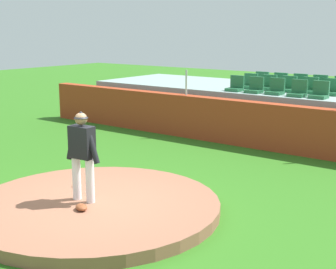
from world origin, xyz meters
name	(u,v)px	position (x,y,z in m)	size (l,w,h in m)	color
ground_plane	(95,212)	(0.00, 0.00, 0.00)	(60.00, 60.00, 0.00)	#2C681A
pitchers_mound	(95,207)	(0.00, 0.00, 0.11)	(4.74, 4.74, 0.22)	#905C44
pitcher	(82,150)	(-0.19, -0.10, 1.22)	(0.81, 0.29, 1.73)	white
baseball	(74,185)	(-0.96, 0.36, 0.26)	(0.07, 0.07, 0.07)	white
fielding_glove	(81,207)	(0.14, -0.48, 0.27)	(0.30, 0.20, 0.11)	brown
brick_barrier	(256,125)	(0.00, 6.55, 0.67)	(16.78, 0.40, 1.34)	#9E371C
fence_post_left	(186,83)	(-2.50, 6.55, 1.75)	(0.06, 0.06, 0.81)	silver
bleacher_platform	(293,111)	(0.00, 9.22, 0.72)	(14.55, 3.91, 1.44)	gray
stadium_chair_0	(236,86)	(-1.41, 7.79, 1.59)	(0.48, 0.44, 0.50)	#24653D
stadium_chair_1	(255,88)	(-0.71, 7.77, 1.59)	(0.48, 0.44, 0.50)	#24653D
stadium_chair_2	(276,89)	(-0.02, 7.82, 1.59)	(0.48, 0.44, 0.50)	#24653D
stadium_chair_3	(298,91)	(0.72, 7.77, 1.59)	(0.48, 0.44, 0.50)	#24653D
stadium_chair_4	(320,93)	(1.37, 7.79, 1.59)	(0.48, 0.44, 0.50)	#24653D
stadium_chair_5	(250,84)	(-1.39, 8.70, 1.59)	(0.48, 0.44, 0.50)	#24653D
stadium_chair_6	(269,85)	(-0.67, 8.67, 1.59)	(0.48, 0.44, 0.50)	#24653D
stadium_chair_7	(288,87)	(0.02, 8.67, 1.59)	(0.48, 0.44, 0.50)	#24653D
stadium_chair_8	(309,88)	(0.70, 8.71, 1.59)	(0.48, 0.44, 0.50)	#24653D
stadium_chair_9	(332,90)	(1.42, 8.68, 1.59)	(0.48, 0.44, 0.50)	#24653D
stadium_chair_10	(261,82)	(-1.41, 9.58, 1.59)	(0.48, 0.44, 0.50)	#24653D
stadium_chair_11	(279,83)	(-0.70, 9.58, 1.59)	(0.48, 0.44, 0.50)	#24653D
stadium_chair_12	(299,84)	(-0.01, 9.61, 1.59)	(0.48, 0.44, 0.50)	#24653D
stadium_chair_13	(319,86)	(0.68, 9.61, 1.59)	(0.48, 0.44, 0.50)	#24653D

